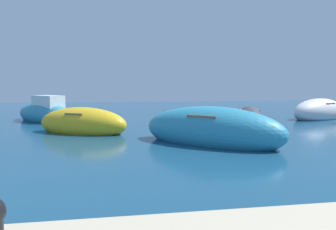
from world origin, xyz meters
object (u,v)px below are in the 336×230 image
moored_boat_5 (319,111)px  moored_boat_0 (249,117)px  moored_boat_3 (82,124)px  moored_boat_4 (45,113)px  moored_boat_1 (211,130)px

moored_boat_5 → moored_boat_0: bearing=-12.4°
moored_boat_3 → moored_boat_5: 15.90m
moored_boat_0 → moored_boat_4: 12.84m
moored_boat_1 → moored_boat_0: bearing=97.4°
moored_boat_1 → moored_boat_5: moored_boat_1 is taller
moored_boat_0 → moored_boat_5: 5.82m
moored_boat_0 → moored_boat_1: size_ratio=0.72×
moored_boat_3 → moored_boat_4: moored_boat_4 is taller
moored_boat_0 → moored_boat_5: (5.67, 1.28, 0.15)m
moored_boat_4 → moored_boat_1: bearing=179.9°
moored_boat_0 → moored_boat_1: 7.88m
moored_boat_0 → moored_boat_3: bearing=-55.1°
moored_boat_1 → moored_boat_5: 12.78m
moored_boat_4 → moored_boat_5: 18.31m
moored_boat_1 → moored_boat_5: (10.16, 7.75, -0.01)m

